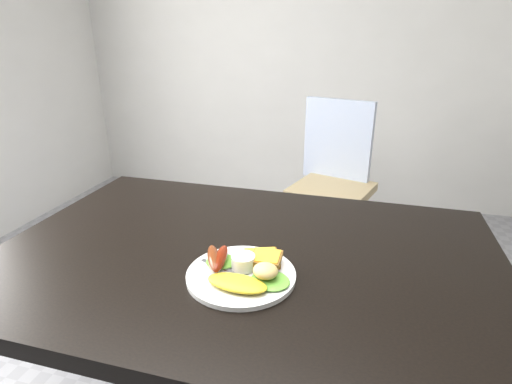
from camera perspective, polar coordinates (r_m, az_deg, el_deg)
name	(u,v)px	position (r m, az deg, el deg)	size (l,w,h in m)	color
room_back_panel	(339,17)	(3.07, 11.77, 23.30)	(4.00, 0.04, 2.70)	silver
dining_table	(246,258)	(0.98, -1.42, -9.39)	(1.20, 0.80, 0.04)	black
dining_chair	(332,190)	(2.20, 10.75, 0.23)	(0.39, 0.39, 0.05)	tan
person	(213,156)	(1.75, -6.21, 5.13)	(0.54, 0.36, 1.49)	navy
plate	(241,275)	(0.87, -2.14, -11.76)	(0.23, 0.23, 0.01)	white
lettuce_left	(222,261)	(0.90, -4.87, -9.84)	(0.07, 0.06, 0.01)	#318D26
lettuce_right	(270,280)	(0.84, 2.04, -12.50)	(0.08, 0.07, 0.01)	#3F8C30
omelette	(237,283)	(0.82, -2.74, -12.85)	(0.13, 0.06, 0.02)	yellow
sausage_a	(214,258)	(0.89, -6.07, -9.35)	(0.03, 0.11, 0.03)	#5C2110
sausage_b	(220,258)	(0.89, -5.10, -9.39)	(0.03, 0.11, 0.03)	maroon
ramekin	(243,262)	(0.87, -1.84, -9.94)	(0.05, 0.05, 0.03)	white
toast_a	(262,258)	(0.91, 0.82, -9.47)	(0.08, 0.08, 0.01)	#995F19
toast_b	(266,258)	(0.88, 1.49, -9.43)	(0.07, 0.07, 0.01)	brown
potato_salad	(265,271)	(0.83, 1.36, -11.20)	(0.05, 0.05, 0.03)	#C6BB93
fork	(225,270)	(0.88, -4.39, -11.02)	(0.14, 0.01, 0.00)	#ADAFB7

